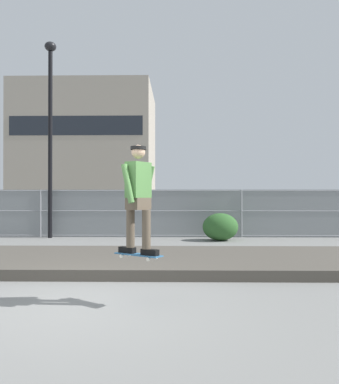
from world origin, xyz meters
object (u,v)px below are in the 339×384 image
object	(u,v)px
skater	(138,193)
shrub_left	(220,227)
skateboard	(138,255)
parked_car_near	(64,213)
street_lamp	(50,117)

from	to	relation	value
skater	shrub_left	world-z (taller)	skater
skateboard	parked_car_near	size ratio (longest dim) A/B	0.17
skateboard	skater	xyz separation A→B (m)	(0.00, -0.00, 0.94)
parked_car_near	skater	bearing A→B (deg)	-68.86
street_lamp	parked_car_near	xyz separation A→B (m)	(-0.22, 2.56, -3.78)
skateboard	parked_car_near	distance (m)	12.43
street_lamp	shrub_left	bearing A→B (deg)	-7.16
skateboard	skater	size ratio (longest dim) A/B	0.47
skateboard	shrub_left	distance (m)	8.51
skater	parked_car_near	world-z (taller)	skater
skateboard	street_lamp	distance (m)	10.71
skateboard	parked_car_near	world-z (taller)	parked_car_near
skateboard	shrub_left	world-z (taller)	shrub_left
parked_car_near	shrub_left	xyz separation A→B (m)	(6.64, -3.37, -0.34)
street_lamp	parked_car_near	bearing A→B (deg)	94.93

